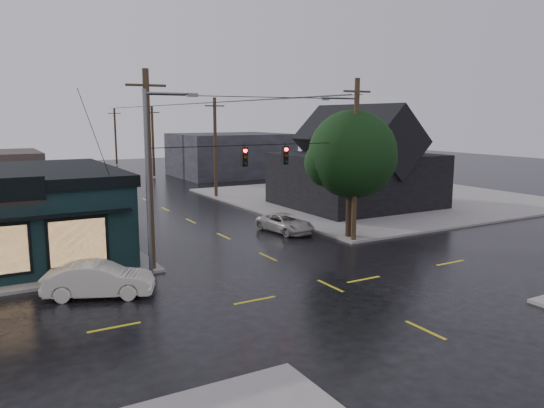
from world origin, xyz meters
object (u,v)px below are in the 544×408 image
utility_pole_ne (353,242)px  suv_silver (285,223)px  sedan_cream (99,280)px  corner_tree (353,155)px  utility_pole_nw (153,271)px

utility_pole_ne → suv_silver: bearing=116.5°
utility_pole_ne → sedan_cream: 16.45m
corner_tree → utility_pole_ne: 5.54m
corner_tree → suv_silver: 6.64m
utility_pole_nw → utility_pole_ne: size_ratio=1.00×
corner_tree → utility_pole_nw: bearing=-176.1°
corner_tree → sedan_cream: size_ratio=1.75×
corner_tree → utility_pole_ne: size_ratio=0.80×
utility_pole_nw → sedan_cream: utility_pole_nw is taller
utility_pole_ne → sedan_cream: utility_pole_ne is taller
corner_tree → sedan_cream: (-16.71, -3.59, -4.67)m
corner_tree → sedan_cream: bearing=-167.9°
corner_tree → suv_silver: size_ratio=1.80×
utility_pole_nw → corner_tree: bearing=3.9°
utility_pole_ne → suv_silver: size_ratio=2.23×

